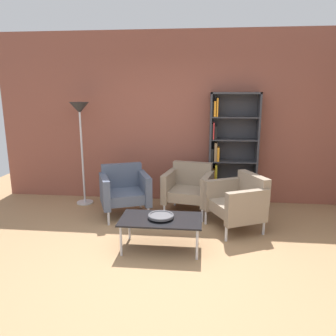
{
  "coord_description": "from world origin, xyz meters",
  "views": [
    {
      "loc": [
        0.41,
        -3.3,
        1.93
      ],
      "look_at": [
        -0.03,
        0.84,
        0.95
      ],
      "focal_mm": 35.4,
      "sensor_mm": 36.0,
      "label": 1
    }
  ],
  "objects_px": {
    "coffee_table_low": "(161,221)",
    "decorative_bowl": "(161,216)",
    "floor_lamp_torchiere": "(80,120)",
    "armchair_near_window": "(239,201)",
    "armchair_spare_guest": "(124,189)",
    "bookshelf_tall": "(229,152)",
    "armchair_corner_red": "(189,187)"
  },
  "relations": [
    {
      "from": "bookshelf_tall",
      "to": "armchair_corner_red",
      "type": "height_order",
      "value": "bookshelf_tall"
    },
    {
      "from": "armchair_corner_red",
      "to": "floor_lamp_torchiere",
      "type": "height_order",
      "value": "floor_lamp_torchiere"
    },
    {
      "from": "decorative_bowl",
      "to": "armchair_corner_red",
      "type": "bearing_deg",
      "value": 77.94
    },
    {
      "from": "armchair_spare_guest",
      "to": "coffee_table_low",
      "type": "bearing_deg",
      "value": -79.66
    },
    {
      "from": "coffee_table_low",
      "to": "floor_lamp_torchiere",
      "type": "bearing_deg",
      "value": 134.71
    },
    {
      "from": "bookshelf_tall",
      "to": "armchair_corner_red",
      "type": "relative_size",
      "value": 2.29
    },
    {
      "from": "coffee_table_low",
      "to": "armchair_corner_red",
      "type": "height_order",
      "value": "armchair_corner_red"
    },
    {
      "from": "bookshelf_tall",
      "to": "decorative_bowl",
      "type": "distance_m",
      "value": 2.06
    },
    {
      "from": "armchair_near_window",
      "to": "coffee_table_low",
      "type": "bearing_deg",
      "value": -80.22
    },
    {
      "from": "armchair_near_window",
      "to": "bookshelf_tall",
      "type": "bearing_deg",
      "value": 158.64
    },
    {
      "from": "armchair_spare_guest",
      "to": "armchair_corner_red",
      "type": "bearing_deg",
      "value": -9.94
    },
    {
      "from": "bookshelf_tall",
      "to": "floor_lamp_torchiere",
      "type": "height_order",
      "value": "bookshelf_tall"
    },
    {
      "from": "armchair_corner_red",
      "to": "coffee_table_low",
      "type": "bearing_deg",
      "value": -90.52
    },
    {
      "from": "coffee_table_low",
      "to": "armchair_spare_guest",
      "type": "relative_size",
      "value": 1.11
    },
    {
      "from": "decorative_bowl",
      "to": "armchair_corner_red",
      "type": "relative_size",
      "value": 0.39
    },
    {
      "from": "floor_lamp_torchiere",
      "to": "armchair_spare_guest",
      "type": "bearing_deg",
      "value": -29.19
    },
    {
      "from": "bookshelf_tall",
      "to": "decorative_bowl",
      "type": "xyz_separation_m",
      "value": [
        -0.92,
        -1.78,
        -0.48
      ]
    },
    {
      "from": "bookshelf_tall",
      "to": "coffee_table_low",
      "type": "relative_size",
      "value": 1.9
    },
    {
      "from": "armchair_near_window",
      "to": "floor_lamp_torchiere",
      "type": "distance_m",
      "value": 2.88
    },
    {
      "from": "bookshelf_tall",
      "to": "coffee_table_low",
      "type": "bearing_deg",
      "value": -117.4
    },
    {
      "from": "coffee_table_low",
      "to": "armchair_near_window",
      "type": "height_order",
      "value": "armchair_near_window"
    },
    {
      "from": "coffee_table_low",
      "to": "decorative_bowl",
      "type": "height_order",
      "value": "decorative_bowl"
    },
    {
      "from": "coffee_table_low",
      "to": "armchair_corner_red",
      "type": "distance_m",
      "value": 1.36
    },
    {
      "from": "armchair_near_window",
      "to": "armchair_spare_guest",
      "type": "bearing_deg",
      "value": -128.15
    },
    {
      "from": "armchair_corner_red",
      "to": "armchair_near_window",
      "type": "distance_m",
      "value": 0.94
    },
    {
      "from": "armchair_spare_guest",
      "to": "floor_lamp_torchiere",
      "type": "bearing_deg",
      "value": 127.96
    },
    {
      "from": "floor_lamp_torchiere",
      "to": "armchair_near_window",
      "type": "bearing_deg",
      "value": -18.08
    },
    {
      "from": "decorative_bowl",
      "to": "armchair_near_window",
      "type": "relative_size",
      "value": 0.35
    },
    {
      "from": "armchair_spare_guest",
      "to": "floor_lamp_torchiere",
      "type": "relative_size",
      "value": 0.52
    },
    {
      "from": "coffee_table_low",
      "to": "armchair_spare_guest",
      "type": "distance_m",
      "value": 1.31
    },
    {
      "from": "bookshelf_tall",
      "to": "armchair_corner_red",
      "type": "xyz_separation_m",
      "value": [
        -0.64,
        -0.45,
        -0.5
      ]
    },
    {
      "from": "armchair_corner_red",
      "to": "bookshelf_tall",
      "type": "bearing_deg",
      "value": 46.83
    }
  ]
}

